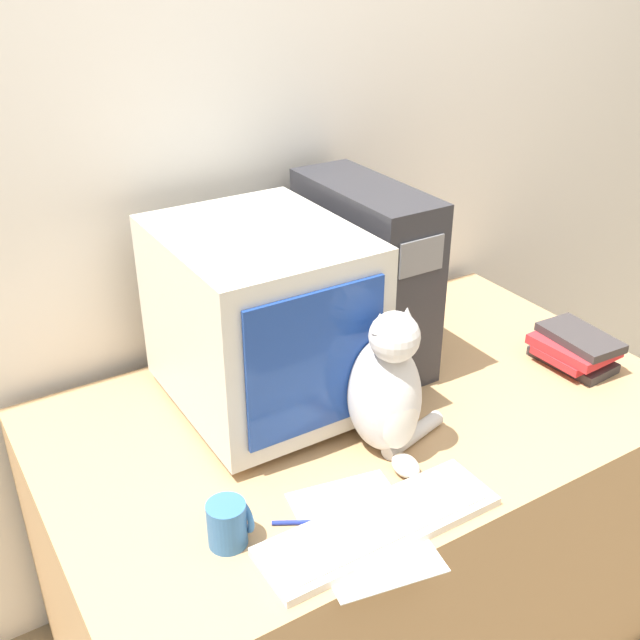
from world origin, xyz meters
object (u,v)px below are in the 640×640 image
at_px(keyboard, 380,525).
at_px(pen, 309,522).
at_px(crt_monitor, 261,318).
at_px(mug, 229,523).
at_px(computer_tower, 364,274).
at_px(book_stack, 575,349).
at_px(cat, 387,391).

relative_size(keyboard, pen, 3.81).
bearing_deg(keyboard, crt_monitor, 87.89).
distance_m(pen, mug, 0.16).
relative_size(computer_tower, pen, 3.65).
xyz_separation_m(crt_monitor, computer_tower, (0.33, 0.07, 0.01)).
relative_size(crt_monitor, pen, 3.85).
bearing_deg(book_stack, cat, -177.79).
relative_size(cat, pen, 2.74).
distance_m(keyboard, pen, 0.13).
bearing_deg(cat, book_stack, 10.23).
height_order(computer_tower, mug, computer_tower).
xyz_separation_m(crt_monitor, book_stack, (0.76, -0.27, -0.18)).
relative_size(book_stack, pen, 1.73).
height_order(keyboard, book_stack, book_stack).
distance_m(crt_monitor, book_stack, 0.83).
bearing_deg(mug, computer_tower, 36.43).
xyz_separation_m(computer_tower, mug, (-0.60, -0.44, -0.19)).
bearing_deg(keyboard, pen, 142.29).
bearing_deg(cat, pen, -147.85).
relative_size(keyboard, book_stack, 2.20).
bearing_deg(pen, mug, 165.91).
height_order(crt_monitor, mug, crt_monitor).
distance_m(cat, pen, 0.32).
xyz_separation_m(computer_tower, pen, (-0.45, -0.48, -0.23)).
height_order(crt_monitor, computer_tower, computer_tower).
distance_m(computer_tower, mug, 0.77).
height_order(computer_tower, cat, computer_tower).
xyz_separation_m(computer_tower, keyboard, (-0.35, -0.56, -0.22)).
distance_m(cat, mug, 0.43).
relative_size(computer_tower, keyboard, 0.96).
height_order(cat, pen, cat).
distance_m(cat, book_stack, 0.63).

